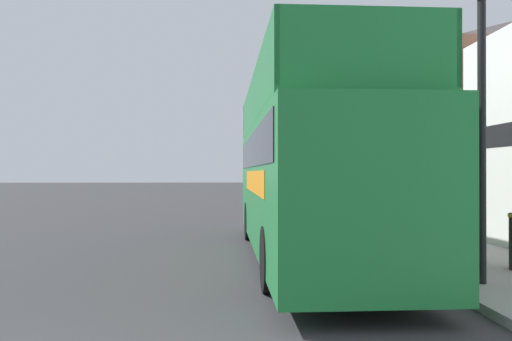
% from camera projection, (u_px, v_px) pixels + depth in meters
% --- Properties ---
extents(ground_plane, '(144.00, 144.00, 0.00)m').
position_uv_depth(ground_plane, '(178.00, 212.00, 24.43)').
color(ground_plane, '#333335').
extents(sidewalk, '(3.07, 108.00, 0.14)m').
position_uv_depth(sidewalk, '(344.00, 215.00, 21.80)').
color(sidewalk, gray).
rests_on(sidewalk, ground_plane).
extents(brick_terrace_rear, '(6.00, 20.78, 8.36)m').
position_uv_depth(brick_terrace_rear, '(422.00, 127.00, 24.73)').
color(brick_terrace_rear, '#9E664C').
rests_on(brick_terrace_rear, ground_plane).
extents(tour_bus, '(2.59, 10.43, 4.01)m').
position_uv_depth(tour_bus, '(306.00, 175.00, 11.13)').
color(tour_bus, '#1E7A38').
rests_on(tour_bus, ground_plane).
extents(parked_car_ahead_of_bus, '(2.03, 4.44, 1.39)m').
position_uv_depth(parked_car_ahead_of_bus, '(290.00, 205.00, 19.05)').
color(parked_car_ahead_of_bus, silver).
rests_on(parked_car_ahead_of_bus, ground_plane).
extents(lamp_post_nearest, '(0.35, 0.35, 5.27)m').
position_uv_depth(lamp_post_nearest, '(482.00, 59.00, 7.96)').
color(lamp_post_nearest, black).
rests_on(lamp_post_nearest, sidewalk).
extents(lamp_post_second, '(0.35, 0.35, 4.38)m').
position_uv_depth(lamp_post_second, '(340.00, 136.00, 17.21)').
color(lamp_post_second, black).
rests_on(lamp_post_second, sidewalk).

